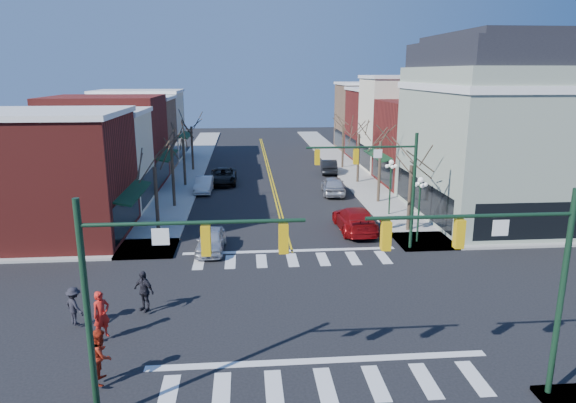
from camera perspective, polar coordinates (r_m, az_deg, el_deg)
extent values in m
plane|color=black|center=(24.40, 1.87, -11.65)|extent=(160.00, 160.00, 0.00)
cube|color=#9E9B93|center=(43.55, -12.77, -0.21)|extent=(3.50, 70.00, 0.15)
cube|color=#9E9B93|center=(44.60, 10.08, 0.26)|extent=(3.50, 70.00, 0.15)
cube|color=maroon|center=(36.55, -25.39, 2.34)|extent=(10.00, 8.50, 8.00)
cube|color=beige|center=(43.81, -21.92, 4.11)|extent=(10.00, 7.00, 7.50)
cube|color=maroon|center=(51.36, -19.44, 6.23)|extent=(10.00, 9.00, 8.50)
cube|color=#8E6A4E|center=(59.36, -17.47, 7.01)|extent=(10.00, 7.50, 7.80)
cube|color=beige|center=(66.88, -16.08, 8.02)|extent=(10.00, 8.00, 8.20)
cube|color=maroon|center=(51.33, 15.98, 6.21)|extent=(10.00, 8.50, 8.00)
cube|color=beige|center=(58.48, 13.38, 8.27)|extent=(10.00, 7.00, 10.00)
cube|color=maroon|center=(65.69, 11.32, 8.32)|extent=(10.00, 8.00, 8.50)
cube|color=#8E6A4E|center=(73.35, 9.60, 9.18)|extent=(10.00, 8.00, 9.00)
cube|color=#909E88|center=(41.36, 22.88, 5.94)|extent=(12.00, 14.00, 11.00)
cube|color=white|center=(41.06, 23.43, 11.60)|extent=(12.25, 14.25, 0.50)
cube|color=black|center=(41.07, 23.76, 14.79)|extent=(11.40, 13.40, 1.80)
cube|color=black|center=(41.11, 23.91, 16.32)|extent=(9.80, 11.80, 0.60)
cylinder|color=#14331E|center=(16.72, -21.36, -11.72)|extent=(0.20, 0.20, 7.20)
cylinder|color=#14331E|center=(15.09, -10.42, -2.33)|extent=(6.50, 0.12, 0.12)
cube|color=gold|center=(15.23, -9.11, -4.30)|extent=(0.28, 0.28, 0.90)
cube|color=gold|center=(15.22, -0.51, -4.12)|extent=(0.28, 0.28, 0.90)
cylinder|color=#14331E|center=(18.92, 28.07, -9.40)|extent=(0.20, 0.20, 7.20)
cylinder|color=#14331E|center=(16.48, 19.66, -1.54)|extent=(6.50, 0.12, 0.12)
cube|color=gold|center=(16.50, 18.47, -3.41)|extent=(0.28, 0.28, 0.90)
cube|color=gold|center=(15.75, 10.83, -3.75)|extent=(0.28, 0.28, 0.90)
cylinder|color=#14331E|center=(31.68, 13.75, 0.94)|extent=(0.20, 0.20, 7.20)
cylinder|color=#14331E|center=(30.29, 8.19, 6.00)|extent=(6.50, 0.12, 0.12)
cube|color=gold|center=(30.30, 7.55, 4.97)|extent=(0.28, 0.28, 0.90)
cube|color=gold|center=(29.89, 3.27, 4.95)|extent=(0.28, 0.28, 0.90)
cylinder|color=#14331E|center=(33.33, 14.31, -1.29)|extent=(0.12, 0.12, 4.00)
sphere|color=white|center=(32.84, 14.53, 2.33)|extent=(0.36, 0.36, 0.36)
cylinder|color=#14331E|center=(39.33, 11.27, 1.22)|extent=(0.12, 0.12, 4.00)
sphere|color=white|center=(38.92, 11.42, 4.31)|extent=(0.36, 0.36, 0.36)
cylinder|color=#382B21|center=(34.32, -14.37, -0.19)|extent=(0.24, 0.24, 4.76)
cylinder|color=#382B21|center=(42.01, -12.66, 2.69)|extent=(0.24, 0.24, 5.04)
cylinder|color=#382B21|center=(49.85, -11.46, 4.24)|extent=(0.24, 0.24, 4.55)
cylinder|color=#382B21|center=(57.69, -10.59, 5.78)|extent=(0.24, 0.24, 4.90)
cylinder|color=#382B21|center=(35.60, 13.35, 0.27)|extent=(0.24, 0.24, 4.62)
cylinder|color=#382B21|center=(43.03, 10.11, 3.18)|extent=(0.24, 0.24, 5.18)
cylinder|color=#382B21|center=(50.71, 7.81, 4.72)|extent=(0.24, 0.24, 4.83)
cylinder|color=#382B21|center=(58.44, 6.11, 6.08)|extent=(0.24, 0.24, 4.97)
imported|color=silver|center=(31.61, -8.55, -4.30)|extent=(1.85, 4.17, 1.40)
imported|color=silver|center=(47.26, -9.32, 1.85)|extent=(1.64, 4.31, 1.40)
imported|color=black|center=(50.59, -7.22, 2.81)|extent=(2.54, 5.48, 1.52)
imported|color=maroon|center=(35.46, 7.45, -1.98)|extent=(2.44, 5.79, 1.67)
imported|color=silver|center=(45.97, 5.04, 1.80)|extent=(2.34, 4.98, 1.65)
imported|color=black|center=(55.68, 4.57, 3.90)|extent=(2.05, 4.69, 1.50)
imported|color=red|center=(22.46, -20.03, -11.73)|extent=(0.85, 0.85, 1.98)
imported|color=#A82512|center=(19.60, -20.07, -15.76)|extent=(0.81, 1.00, 1.95)
imported|color=black|center=(24.29, -15.73, -9.53)|extent=(1.17, 0.98, 1.87)
imported|color=black|center=(24.02, -22.65, -10.66)|extent=(1.21, 1.19, 1.67)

